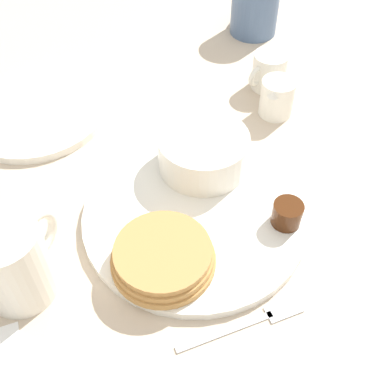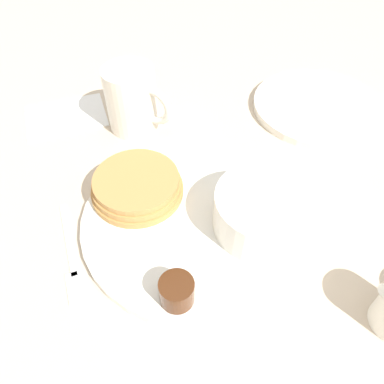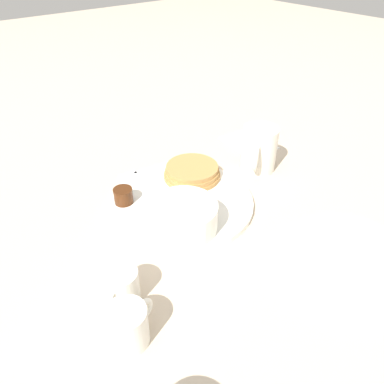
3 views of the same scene
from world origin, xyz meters
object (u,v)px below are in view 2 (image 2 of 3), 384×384
object	(u,v)px
plate	(194,219)
coffee_mug	(132,100)
fork	(72,261)
bowl	(265,210)

from	to	relation	value
plate	coffee_mug	xyz separation A→B (m)	(-0.00, 0.21, 0.04)
plate	coffee_mug	bearing A→B (deg)	90.10
fork	coffee_mug	bearing A→B (deg)	53.26
bowl	coffee_mug	xyz separation A→B (m)	(-0.07, 0.26, 0.01)
plate	fork	distance (m)	0.15
coffee_mug	fork	size ratio (longest dim) A/B	0.69
bowl	fork	bearing A→B (deg)	165.47
plate	fork	size ratio (longest dim) A/B	1.93
coffee_mug	fork	world-z (taller)	coffee_mug
coffee_mug	bowl	bearing A→B (deg)	-75.49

